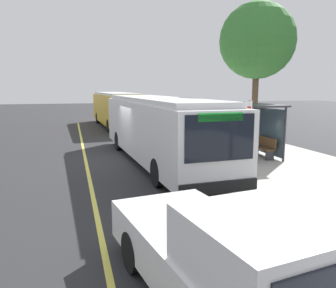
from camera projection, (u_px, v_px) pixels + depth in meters
ground_plane at (133, 159)px, 16.27m from camera, size 120.00×120.00×0.00m
sidewalk_curb at (246, 151)px, 17.87m from camera, size 44.00×6.40×0.15m
lane_stripe_center at (86, 162)px, 15.68m from camera, size 36.00×0.14×0.01m
transit_bus_main at (158, 127)px, 15.33m from camera, size 12.27×3.16×2.95m
transit_bus_second at (116, 108)px, 29.45m from camera, size 11.91×3.09×2.95m
pickup_truck at (233, 265)px, 4.92m from camera, size 5.64×2.80×1.85m
bus_shelter at (258, 119)px, 16.04m from camera, size 2.90×1.60×2.48m
waiting_bench at (263, 147)px, 15.93m from camera, size 1.60×0.48×0.95m
route_sign_post at (248, 128)px, 12.23m from camera, size 0.44×0.08×2.80m
pedestrian_commuter at (217, 133)px, 17.00m from camera, size 0.24×0.40×1.69m
street_tree_near_shelter at (257, 41)px, 19.40m from camera, size 4.34×4.34×8.06m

